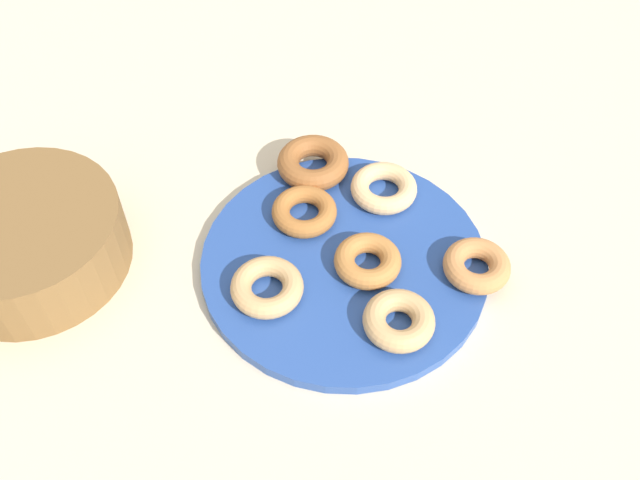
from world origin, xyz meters
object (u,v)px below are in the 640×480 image
Objects in this scene: donut_4 at (267,287)px; donut_5 at (368,261)px; donut_2 at (313,163)px; basket at (27,240)px; donut_3 at (304,211)px; donut_0 at (477,267)px; donut_1 at (399,320)px; donut_6 at (384,188)px; donut_plate at (344,262)px.

donut_5 is (0.05, -0.11, 0.00)m from donut_4.
donut_2 is 0.37m from basket.
donut_0 is at bearing -105.71° from donut_3.
donut_1 is 0.85× the size of donut_2.
donut_5 is 0.41m from basket.
donut_2 is at bearing 0.72° from donut_3.
donut_2 is 0.10m from donut_6.
donut_4 is 1.05× the size of donut_5.
donut_1 is at bearing -141.42° from donut_plate.
donut_2 reaches higher than donut_6.
donut_1 is 0.09m from donut_5.
donut_4 is (0.03, 0.16, -0.00)m from donut_1.
donut_0 is 0.13m from donut_5.
basket is (-0.04, 0.54, 0.01)m from donut_0.
donut_plate is 0.16m from donut_2.
donut_1 is 0.95× the size of donut_4.
donut_4 is 0.22m from donut_6.
donut_1 is at bearing -150.73° from donut_2.
donut_2 reaches higher than donut_0.
donut_1 is 0.98× the size of donut_3.
donut_4 is at bearing -93.72° from basket.
basket is (0.05, 0.45, 0.01)m from donut_1.
donut_5 is at bearing -109.25° from donut_plate.
donut_1 is 1.01× the size of donut_5.
donut_0 and donut_5 have the same top height.
donut_plate is at bearing -52.38° from donut_4.
donut_0 is 0.23m from donut_3.
basket reaches higher than donut_5.
donut_3 is (0.06, 0.22, -0.00)m from donut_0.
donut_6 is 0.45m from basket.
basket is (-0.10, 0.32, 0.01)m from donut_3.
donut_2 is (0.23, 0.13, 0.00)m from donut_1.
donut_plate is 4.21× the size of donut_3.
donut_2 is at bearing -6.63° from donut_4.
donut_0 reaches higher than donut_3.
donut_1 is at bearing -138.82° from donut_3.
donut_2 is 0.18m from donut_5.
donut_5 is at bearing -64.32° from donut_4.
donut_6 is (0.12, 0.12, -0.00)m from donut_0.
donut_0 is at bearing -86.58° from donut_5.
donut_2 is 1.13× the size of donut_4.
donut_2 is 1.11× the size of donut_6.
donut_3 is (0.15, 0.13, -0.00)m from donut_1.
donut_plate is 0.16m from donut_0.
donut_5 is (-0.07, -0.09, 0.00)m from donut_3.
donut_plate is 4.29× the size of donut_1.
donut_2 is 1.19× the size of donut_5.
basket reaches higher than donut_3.
donut_3 is at bearing -11.62° from donut_4.
donut_1 is (-0.09, -0.07, 0.02)m from donut_plate.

